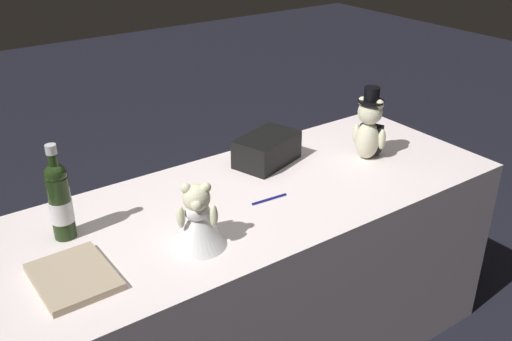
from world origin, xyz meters
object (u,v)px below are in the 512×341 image
at_px(teddy_bear_groom, 369,128).
at_px(signing_pen, 270,199).
at_px(gift_case_black, 267,149).
at_px(champagne_bottle, 60,200).
at_px(teddy_bear_bride, 198,218).
at_px(guestbook, 74,277).

distance_m(teddy_bear_groom, signing_pen, 0.57).
height_order(signing_pen, gift_case_black, gift_case_black).
relative_size(signing_pen, gift_case_black, 0.50).
height_order(teddy_bear_groom, champagne_bottle, champagne_bottle).
bearing_deg(teddy_bear_bride, teddy_bear_groom, -170.72).
bearing_deg(teddy_bear_groom, champagne_bottle, -6.04).
distance_m(teddy_bear_bride, gift_case_black, 0.64).
xyz_separation_m(teddy_bear_groom, gift_case_black, (0.38, -0.20, -0.07)).
bearing_deg(champagne_bottle, gift_case_black, -175.40).
bearing_deg(champagne_bottle, teddy_bear_bride, 140.51).
bearing_deg(signing_pen, teddy_bear_groom, -173.79).
relative_size(teddy_bear_bride, signing_pen, 1.55).
xyz_separation_m(teddy_bear_bride, guestbook, (0.40, -0.04, -0.08)).
relative_size(teddy_bear_bride, guestbook, 0.88).
bearing_deg(gift_case_black, guestbook, 18.64).
distance_m(teddy_bear_bride, signing_pen, 0.38).
xyz_separation_m(gift_case_black, guestbook, (0.93, 0.31, -0.05)).
distance_m(signing_pen, gift_case_black, 0.32).
bearing_deg(gift_case_black, teddy_bear_bride, 33.45).
distance_m(teddy_bear_groom, gift_case_black, 0.44).
relative_size(champagne_bottle, guestbook, 1.23).
bearing_deg(gift_case_black, champagne_bottle, 4.60).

